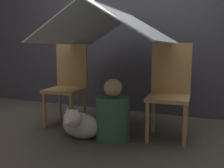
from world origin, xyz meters
TOP-DOWN VIEW (x-y plane):
  - ground_plane at (0.00, 0.00)m, footprint 8.80×8.80m
  - wall_back at (0.00, 1.01)m, footprint 7.00×0.05m
  - chair_left at (-0.59, 0.16)m, footprint 0.41×0.41m
  - chair_right at (0.58, 0.16)m, footprint 0.41×0.41m
  - sheet_canopy at (0.00, 0.08)m, footprint 1.17×1.27m
  - person_front at (0.10, -0.14)m, footprint 0.33×0.33m
  - dog at (-0.20, -0.26)m, footprint 0.40×0.37m

SIDE VIEW (x-z plane):
  - ground_plane at x=0.00m, z-range 0.00..0.00m
  - dog at x=-0.20m, z-range -0.02..0.32m
  - person_front at x=0.10m, z-range -0.06..0.54m
  - chair_left at x=-0.59m, z-range 0.03..0.95m
  - chair_right at x=0.58m, z-range 0.03..0.95m
  - sheet_canopy at x=0.00m, z-range 0.92..1.28m
  - wall_back at x=0.00m, z-range 0.00..2.50m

